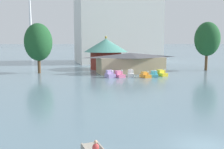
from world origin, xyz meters
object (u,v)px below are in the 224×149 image
Objects in this scene: boathouse at (131,63)px; shoreline_tree_tall_left at (38,42)px; pedal_boat_yellow at (161,73)px; pedal_boat_cyan at (154,74)px; pedal_boat_pink at (119,75)px; pedal_boat_white at (131,74)px; green_roof_pavilion at (106,51)px; pedal_boat_orange at (145,75)px; background_building_block at (116,28)px; shoreline_tree_right at (207,39)px; pedal_boat_lavender at (110,75)px.

shoreline_tree_tall_left is at bearing 166.30° from boathouse.
pedal_boat_cyan is at bearing -76.50° from pedal_boat_yellow.
pedal_boat_pink is 21.21m from shoreline_tree_tall_left.
shoreline_tree_tall_left is (-19.08, 11.35, 6.75)m from pedal_boat_white.
pedal_boat_white is 23.21m from shoreline_tree_tall_left.
pedal_boat_white is 0.23× the size of green_roof_pavilion.
pedal_boat_pink is 9.50m from pedal_boat_yellow.
pedal_boat_orange is 0.92× the size of pedal_boat_cyan.
boathouse is at bearing 173.52° from pedal_boat_orange.
background_building_block reaches higher than shoreline_tree_tall_left.
shoreline_tree_tall_left is (-25.93, 11.91, 6.80)m from pedal_boat_yellow.
pedal_boat_cyan is (4.79, -1.49, -0.09)m from pedal_boat_white.
pedal_boat_white is at bearing -164.51° from shoreline_tree_right.
pedal_boat_lavender is 0.09× the size of background_building_block.
pedal_boat_lavender is 2.01m from pedal_boat_pink.
boathouse reaches higher than pedal_boat_cyan.
pedal_boat_lavender is at bearing -70.15° from pedal_boat_white.
shoreline_tree_right is at bearing 95.49° from pedal_boat_lavender.
pedal_boat_yellow is 42.11m from background_building_block.
boathouse is at bearing 178.40° from pedal_boat_white.
shoreline_tree_tall_left is at bearing -103.89° from pedal_boat_white.
pedal_boat_cyan is 2.26m from pedal_boat_yellow.
pedal_boat_pink is 5.47m from pedal_boat_orange.
pedal_boat_white is at bearing -88.47° from pedal_boat_cyan.
pedal_boat_orange is at bearing 58.32° from pedal_boat_pink.
background_building_block reaches higher than pedal_boat_cyan.
shoreline_tree_tall_left reaches higher than pedal_boat_yellow.
pedal_boat_yellow is at bearing 100.49° from pedal_boat_orange.
pedal_boat_pink reaches higher than pedal_boat_cyan.
pedal_boat_lavender is 9.49m from boathouse.
pedal_boat_orange is at bearing -32.02° from shoreline_tree_tall_left.
background_building_block reaches higher than pedal_boat_orange.
green_roof_pavilion is at bearing 109.60° from boathouse.
pedal_boat_orange is (5.12, -1.93, -0.07)m from pedal_boat_pink.
shoreline_tree_tall_left reaches higher than pedal_boat_lavender.
pedal_boat_yellow is at bearing 80.48° from pedal_boat_lavender.
pedal_boat_yellow is at bearing -54.72° from boathouse.
shoreline_tree_tall_left is (-23.87, 12.85, 6.84)m from pedal_boat_cyan.
pedal_boat_pink is 0.25× the size of shoreline_tree_tall_left.
boathouse is at bearing -141.65° from pedal_boat_cyan.
pedal_boat_pink is 0.10× the size of background_building_block.
background_building_block is at bearing 113.94° from shoreline_tree_right.
green_roof_pavilion is (3.10, 16.60, 4.23)m from pedal_boat_lavender.
green_roof_pavilion is 18.40m from shoreline_tree_tall_left.
pedal_boat_orange is 19.42m from green_roof_pavilion.
shoreline_tree_tall_left reaches higher than boathouse.
pedal_boat_white is at bearing -84.58° from green_roof_pavilion.
shoreline_tree_tall_left is at bearing -99.45° from pedal_boat_cyan.
boathouse is at bearing -99.97° from background_building_block.
shoreline_tree_tall_left is at bearing -133.59° from background_building_block.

